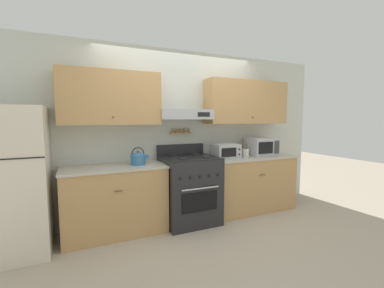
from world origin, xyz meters
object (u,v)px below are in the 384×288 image
object	(u,v)px
tea_kettle	(138,158)
microwave	(262,147)
stove_range	(189,189)
utensil_crock	(246,152)
refrigerator	(9,182)
toaster_oven	(225,151)

from	to	relation	value
tea_kettle	microwave	bearing A→B (deg)	0.49
tea_kettle	microwave	xyz separation A→B (m)	(2.08, 0.02, 0.06)
stove_range	utensil_crock	size ratio (longest dim) A/B	3.99
tea_kettle	utensil_crock	size ratio (longest dim) A/B	0.90
stove_range	refrigerator	distance (m)	2.19
tea_kettle	toaster_oven	size ratio (longest dim) A/B	0.63
microwave	utensil_crock	world-z (taller)	microwave
refrigerator	toaster_oven	size ratio (longest dim) A/B	4.14
stove_range	microwave	size ratio (longest dim) A/B	2.36
utensil_crock	toaster_oven	xyz separation A→B (m)	(-0.39, -0.00, 0.04)
refrigerator	tea_kettle	world-z (taller)	refrigerator
refrigerator	microwave	distance (m)	3.53
refrigerator	toaster_oven	xyz separation A→B (m)	(2.80, 0.05, 0.19)
stove_range	refrigerator	bearing A→B (deg)	-179.61
stove_range	microwave	distance (m)	1.46
utensil_crock	stove_range	bearing A→B (deg)	-178.08
utensil_crock	tea_kettle	bearing A→B (deg)	-180.00
tea_kettle	refrigerator	bearing A→B (deg)	-178.05
refrigerator	tea_kettle	xyz separation A→B (m)	(1.44, 0.05, 0.16)
toaster_oven	utensil_crock	bearing A→B (deg)	0.26
refrigerator	microwave	xyz separation A→B (m)	(3.52, 0.07, 0.22)
microwave	utensil_crock	distance (m)	0.34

